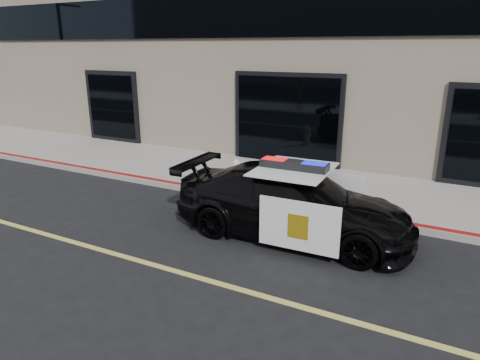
% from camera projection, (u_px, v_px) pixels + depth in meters
% --- Properties ---
extents(ground, '(120.00, 120.00, 0.00)m').
position_uv_depth(ground, '(184.00, 274.00, 7.05)').
color(ground, black).
rests_on(ground, ground).
extents(sidewalk_n, '(60.00, 3.50, 0.15)m').
position_uv_depth(sidewalk_n, '(296.00, 184.00, 11.47)').
color(sidewalk_n, gray).
rests_on(sidewalk_n, ground).
extents(police_car, '(2.26, 4.76, 1.53)m').
position_uv_depth(police_car, '(293.00, 203.00, 8.31)').
color(police_car, black).
rests_on(police_car, ground).
extents(fire_hydrant, '(0.33, 0.45, 0.72)m').
position_uv_depth(fire_hydrant, '(236.00, 173.00, 10.95)').
color(fire_hydrant, beige).
rests_on(fire_hydrant, sidewalk_n).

